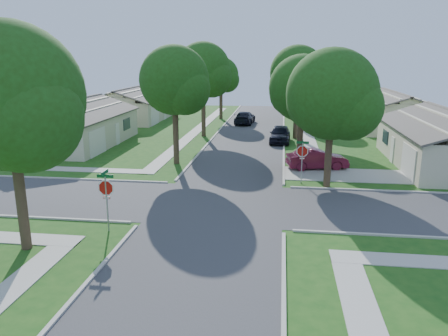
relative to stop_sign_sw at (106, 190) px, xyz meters
name	(u,v)px	position (x,y,z in m)	size (l,w,h in m)	color
ground	(220,203)	(4.70, 4.70, -2.03)	(100.00, 100.00, 0.00)	#194B14
road_ns	(220,203)	(4.70, 4.70, -2.03)	(7.00, 100.00, 0.02)	#333335
sidewalk_ne	(306,130)	(10.80, 30.70, -2.01)	(1.20, 40.00, 0.04)	#9E9B91
sidewalk_nw	(199,128)	(-1.40, 30.70, -2.01)	(1.20, 40.00, 0.04)	#9E9B91
driveway	(346,175)	(12.60, 11.80, -2.01)	(8.80, 3.60, 0.05)	#9E9B91
stop_sign_sw	(106,190)	(0.00, 0.00, 0.00)	(1.05, 0.80, 2.98)	gray
stop_sign_ne	(302,153)	(9.40, 9.40, 0.00)	(1.05, 0.80, 2.98)	gray
tree_e_near	(303,91)	(9.45, 13.71, 3.61)	(4.97, 4.80, 8.28)	#38281C
tree_e_mid	(298,75)	(9.46, 25.71, 4.22)	(5.59, 5.40, 9.21)	#38281C
tree_e_far	(295,73)	(9.45, 38.71, 3.95)	(5.17, 5.00, 8.72)	#38281C
tree_w_near	(175,84)	(0.06, 13.71, 4.08)	(5.38, 5.20, 8.97)	#38281C
tree_w_mid	(204,73)	(0.06, 25.71, 4.46)	(5.80, 5.60, 9.56)	#38281C
tree_w_far	(221,77)	(0.05, 38.71, 3.48)	(4.76, 4.60, 8.04)	#38281C
tree_sw_corner	(11,104)	(-2.74, -2.29, 4.23)	(6.21, 6.00, 9.55)	#38281C
tree_ne_corner	(333,98)	(11.06, 8.91, 3.56)	(5.80, 5.60, 8.66)	#38281C
house_ne_far	(393,115)	(20.69, 33.70, -0.51)	(8.42, 13.60, 4.23)	#BCB394
house_nw_near	(73,129)	(-11.29, 19.70, -0.51)	(8.42, 13.60, 4.23)	#BCB394
house_nw_far	(134,108)	(-11.29, 36.70, -0.51)	(8.42, 13.60, 4.23)	#BCB394
car_driveway	(317,159)	(10.70, 13.40, -1.30)	(1.55, 4.45, 1.47)	#571225
car_curb_east	(280,134)	(7.90, 23.40, -1.22)	(1.91, 4.74, 1.62)	black
car_curb_west	(245,118)	(3.50, 34.84, -1.27)	(2.12, 5.22, 1.51)	black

